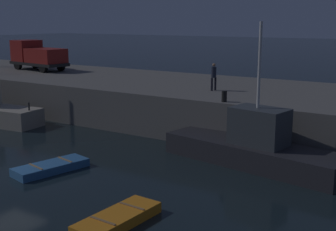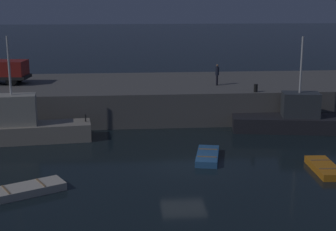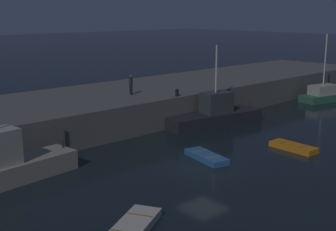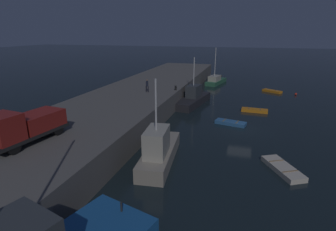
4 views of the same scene
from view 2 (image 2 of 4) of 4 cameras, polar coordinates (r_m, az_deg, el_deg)
ground_plane at (r=27.99m, az=1.79°, el=-5.83°), size 320.00×320.00×0.00m
pier_quay at (r=41.08m, az=-0.49°, el=2.12°), size 74.78×10.94×2.47m
fishing_boat_white at (r=36.35m, az=14.41°, el=-0.39°), size 9.07×3.83×6.61m
fishing_boat_orange at (r=33.80m, az=-15.79°, el=-1.07°), size 7.66×2.87×6.85m
dinghy_orange_near at (r=25.12m, az=-16.08°, el=-8.17°), size 4.00×3.01×0.43m
rowboat_white_mid at (r=29.27m, az=4.52°, el=-4.63°), size 1.92×3.53×0.41m
dinghy_red_small at (r=28.49m, az=17.37°, el=-5.71°), size 1.36×3.31×0.41m
dockworker at (r=39.45m, az=5.62°, el=4.81°), size 0.37×0.43×1.65m
bollard_central at (r=36.99m, az=9.95°, el=3.09°), size 0.28×0.28×0.58m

